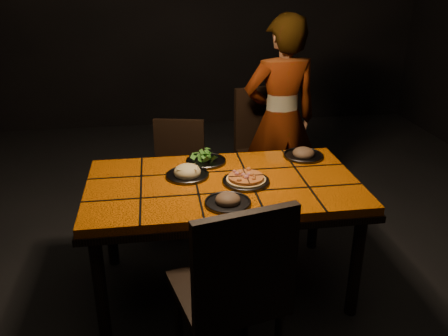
{
  "coord_description": "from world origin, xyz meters",
  "views": [
    {
      "loc": [
        -0.37,
        -2.52,
        1.93
      ],
      "look_at": [
        0.01,
        0.04,
        0.82
      ],
      "focal_mm": 38.0,
      "sensor_mm": 36.0,
      "label": 1
    }
  ],
  "objects": [
    {
      "name": "diner",
      "position": [
        0.59,
        0.94,
        0.81
      ],
      "size": [
        0.62,
        0.44,
        1.62
      ],
      "primitive_type": "imported",
      "rotation": [
        0.0,
        0.0,
        3.23
      ],
      "color": "brown",
      "rests_on": "ground"
    },
    {
      "name": "plate_pizza",
      "position": [
        0.13,
        -0.04,
        0.77
      ],
      "size": [
        0.28,
        0.28,
        0.04
      ],
      "color": "#38383D",
      "rests_on": "dining_table"
    },
    {
      "name": "chair_far_left",
      "position": [
        -0.23,
        0.83,
        0.49
      ],
      "size": [
        0.46,
        0.46,
        0.86
      ],
      "rotation": [
        0.0,
        0.0,
        -0.22
      ],
      "color": "black",
      "rests_on": "ground"
    },
    {
      "name": "chair_far_right",
      "position": [
        0.51,
        1.06,
        0.59
      ],
      "size": [
        0.55,
        0.55,
        1.03
      ],
      "rotation": [
        0.0,
        0.0,
        0.21
      ],
      "color": "black",
      "rests_on": "ground"
    },
    {
      "name": "dining_table",
      "position": [
        0.0,
        0.0,
        0.67
      ],
      "size": [
        1.62,
        0.92,
        0.75
      ],
      "color": "orange",
      "rests_on": "ground"
    },
    {
      "name": "room_shell",
      "position": [
        0.0,
        0.0,
        1.5
      ],
      "size": [
        6.04,
        7.04,
        3.08
      ],
      "color": "black",
      "rests_on": "ground"
    },
    {
      "name": "plate_salad",
      "position": [
        -0.07,
        0.31,
        0.78
      ],
      "size": [
        0.26,
        0.26,
        0.07
      ],
      "color": "#38383D",
      "rests_on": "dining_table"
    },
    {
      "name": "plate_mushroom_b",
      "position": [
        0.59,
        0.31,
        0.77
      ],
      "size": [
        0.27,
        0.27,
        0.09
      ],
      "color": "#38383D",
      "rests_on": "dining_table"
    },
    {
      "name": "chair_near",
      "position": [
        -0.07,
        -0.8,
        0.59
      ],
      "size": [
        0.56,
        0.56,
        1.03
      ],
      "rotation": [
        0.0,
        0.0,
        3.38
      ],
      "color": "black",
      "rests_on": "ground"
    },
    {
      "name": "plate_pasta",
      "position": [
        -0.2,
        0.1,
        0.77
      ],
      "size": [
        0.26,
        0.26,
        0.09
      ],
      "color": "#38383D",
      "rests_on": "dining_table"
    },
    {
      "name": "plate_mushroom_a",
      "position": [
        -0.02,
        -0.29,
        0.77
      ],
      "size": [
        0.25,
        0.25,
        0.08
      ],
      "color": "#38383D",
      "rests_on": "dining_table"
    }
  ]
}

